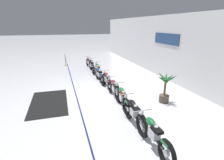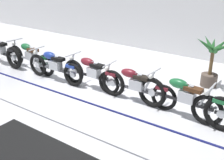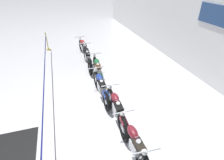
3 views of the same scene
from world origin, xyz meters
TOP-DOWN VIEW (x-y plane):
  - ground_plane at (0.00, 0.00)m, footprint 120.00×120.00m
  - motorcycle_black_1 at (-4.05, 0.53)m, footprint 2.37×0.62m
  - motorcycle_green_2 at (-2.68, 0.72)m, footprint 2.33×0.62m
  - motorcycle_blue_3 at (-1.37, 0.53)m, footprint 2.17×0.62m
  - motorcycle_maroon_4 at (-0.04, 0.68)m, footprint 2.17×0.62m
  - motorcycle_maroon_5 at (1.33, 0.69)m, footprint 2.27×0.62m
  - motorcycle_green_6 at (2.67, 0.62)m, footprint 2.49×0.62m
  - potted_palm_left_of_row at (2.62, 2.79)m, footprint 1.07×1.03m

SIDE VIEW (x-z plane):
  - ground_plane at x=0.00m, z-range 0.00..0.00m
  - motorcycle_green_2 at x=-2.68m, z-range -0.01..0.92m
  - motorcycle_maroon_5 at x=1.33m, z-range 0.01..0.92m
  - motorcycle_blue_3 at x=-1.37m, z-range 0.00..0.93m
  - motorcycle_black_1 at x=-4.05m, z-range -0.01..0.95m
  - motorcycle_maroon_4 at x=-0.04m, z-range 0.00..0.94m
  - motorcycle_green_6 at x=2.67m, z-range 0.00..0.97m
  - potted_palm_left_of_row at x=2.62m, z-range 0.02..1.49m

